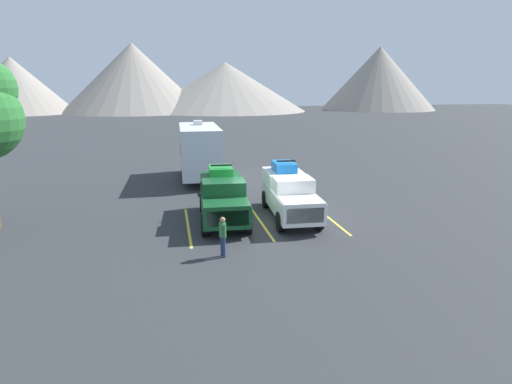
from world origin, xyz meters
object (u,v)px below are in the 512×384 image
Objects in this scene: pickup_truck_a at (223,196)px; person_a at (223,234)px; pickup_truck_b at (289,192)px; camper_trailer_a at (200,150)px.

pickup_truck_a reaches higher than person_a.
pickup_truck_b is (3.27, -0.03, 0.02)m from pickup_truck_a.
pickup_truck_a is at bearing 179.47° from pickup_truck_b.
camper_trailer_a is 5.12× the size of person_a.
pickup_truck_b is at bearing -68.44° from camper_trailer_a.
pickup_truck_b is 3.64× the size of person_a.
person_a is (-0.58, -4.39, -0.28)m from pickup_truck_a.
camper_trailer_a is at bearing 89.11° from person_a.
pickup_truck_a is 0.67× the size of camper_trailer_a.
pickup_truck_b is at bearing -0.53° from pickup_truck_a.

